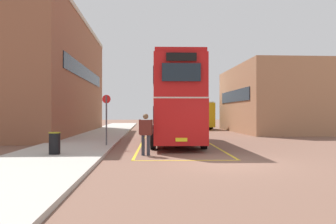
{
  "coord_description": "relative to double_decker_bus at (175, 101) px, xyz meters",
  "views": [
    {
      "loc": [
        -2.78,
        -12.06,
        1.8
      ],
      "look_at": [
        -1.32,
        11.54,
        1.88
      ],
      "focal_mm": 36.63,
      "sensor_mm": 36.0,
      "label": 1
    }
  ],
  "objects": [
    {
      "name": "single_deck_bus",
      "position": [
        3.81,
        19.41,
        -0.88
      ],
      "size": [
        3.52,
        8.63,
        3.02
      ],
      "color": "black",
      "rests_on": "ground"
    },
    {
      "name": "litter_bin",
      "position": [
        -5.4,
        -6.25,
        -1.93
      ],
      "size": [
        0.48,
        0.48,
        0.89
      ],
      "color": "black",
      "rests_on": "sidewalk_left"
    },
    {
      "name": "depot_building_right",
      "position": [
        10.32,
        11.69,
        0.58
      ],
      "size": [
        7.5,
        13.18,
        6.2
      ],
      "color": "#AD7A56",
      "rests_on": "ground"
    },
    {
      "name": "pedestrian_boarding",
      "position": [
        -1.73,
        -5.77,
        -1.48
      ],
      "size": [
        0.59,
        0.29,
        1.78
      ],
      "color": "#2D2D38",
      "rests_on": "ground"
    },
    {
      "name": "bus_stop_sign",
      "position": [
        -3.77,
        -2.44,
        -0.8
      ],
      "size": [
        0.44,
        0.1,
        2.61
      ],
      "color": "#4C4C51",
      "rests_on": "sidewalk_left"
    },
    {
      "name": "brick_building_left",
      "position": [
        -10.47,
        9.96,
        2.42
      ],
      "size": [
        7.07,
        21.8,
        9.86
      ],
      "color": "brown",
      "rests_on": "ground"
    },
    {
      "name": "sidewalk_left",
      "position": [
        -5.4,
        8.53,
        -2.44
      ],
      "size": [
        4.0,
        57.6,
        0.14
      ],
      "primitive_type": "cube",
      "color": "#B2ADA3",
      "rests_on": "ground"
    },
    {
      "name": "bay_marking_yellow",
      "position": [
        -0.03,
        -1.96,
        -2.51
      ],
      "size": [
        4.56,
        12.87,
        0.01
      ],
      "color": "gold",
      "rests_on": "ground"
    },
    {
      "name": "ground_plane",
      "position": [
        1.1,
        6.13,
        -2.51
      ],
      "size": [
        135.6,
        135.6,
        0.0
      ],
      "primitive_type": "plane",
      "color": "brown"
    },
    {
      "name": "double_decker_bus",
      "position": [
        0.0,
        0.0,
        0.0
      ],
      "size": [
        3.04,
        10.82,
        4.75
      ],
      "color": "black",
      "rests_on": "ground"
    }
  ]
}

